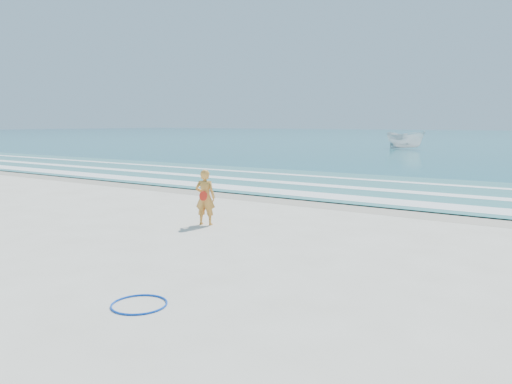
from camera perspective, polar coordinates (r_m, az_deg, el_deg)
The scene contains 9 objects.
ground at distance 10.71m, azimuth -11.59°, elevation -7.81°, with size 400.00×400.00×0.00m, color silver.
wet_sand at distance 18.04m, azimuth 9.19°, elevation -1.35°, with size 400.00×2.40×0.00m, color #B2A893.
shallow at distance 22.63m, azimuth 14.50°, elevation 0.48°, with size 400.00×10.00×0.01m, color #59B7AD.
foam_near at distance 19.20m, azimuth 10.82°, elevation -0.68°, with size 400.00×1.40×0.01m, color white.
foam_mid at distance 21.88m, azimuth 13.80°, elevation 0.27°, with size 400.00×0.90×0.01m, color white.
foam_far at distance 24.98m, azimuth 16.41°, elevation 1.10°, with size 400.00×0.60×0.01m, color white.
hoop at distance 8.32m, azimuth -13.21°, elevation -12.39°, with size 0.89×0.89×0.03m, color blue.
boat at distance 56.83m, azimuth 16.72°, elevation 5.71°, with size 1.92×5.10×1.97m, color silver.
woman at distance 14.14m, azimuth -5.83°, elevation -0.60°, with size 0.67×0.56×1.58m.
Camera 1 is at (7.39, -7.20, 2.87)m, focal length 35.00 mm.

